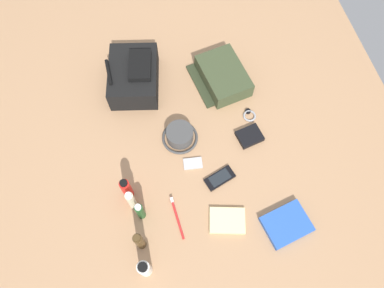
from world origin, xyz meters
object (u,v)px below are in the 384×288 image
at_px(backpack, 134,76).
at_px(bucket_hat, 180,135).
at_px(toothpaste_tube, 144,269).
at_px(lotion_bottle, 131,200).
at_px(cell_phone, 220,178).
at_px(media_player, 193,163).
at_px(paperback_novel, 286,224).
at_px(cologne_bottle, 139,241).
at_px(shampoo_bottle, 140,211).
at_px(sunscreen_spray, 126,189).
at_px(toiletry_pouch, 222,76).
at_px(notepad, 227,221).
at_px(wallet, 250,136).
at_px(toothbrush, 176,215).
at_px(wristwatch, 249,115).

bearing_deg(backpack, bucket_hat, -157.34).
distance_m(backpack, bucket_hat, 0.37).
distance_m(toothpaste_tube, lotion_bottle, 0.28).
xyz_separation_m(backpack, cell_phone, (-0.58, -0.27, -0.06)).
bearing_deg(media_player, bucket_hat, 11.16).
relative_size(bucket_hat, paperback_novel, 0.79).
relative_size(cologne_bottle, shampoo_bottle, 1.19).
height_order(lotion_bottle, sunscreen_spray, lotion_bottle).
relative_size(sunscreen_spray, paperback_novel, 0.76).
bearing_deg(shampoo_bottle, cologne_bottle, 168.72).
distance_m(bucket_hat, lotion_bottle, 0.38).
relative_size(toiletry_pouch, notepad, 2.01).
relative_size(toiletry_pouch, media_player, 3.35).
bearing_deg(toothpaste_tube, sunscreen_spray, 1.65).
relative_size(toiletry_pouch, toothpaste_tube, 2.29).
relative_size(backpack, shampoo_bottle, 2.41).
distance_m(media_player, notepad, 0.30).
bearing_deg(paperback_novel, wallet, 3.50).
distance_m(media_player, wallet, 0.29).
relative_size(shampoo_bottle, paperback_novel, 0.67).
bearing_deg(bucket_hat, toiletry_pouch, -47.35).
relative_size(backpack, cologne_bottle, 2.03).
relative_size(lotion_bottle, sunscreen_spray, 1.01).
bearing_deg(shampoo_bottle, paperback_novel, -108.12).
relative_size(toothpaste_tube, lotion_bottle, 0.81).
distance_m(shampoo_bottle, lotion_bottle, 0.06).
relative_size(cologne_bottle, paperback_novel, 0.79).
bearing_deg(lotion_bottle, wallet, -72.26).
height_order(toothpaste_tube, sunscreen_spray, sunscreen_spray).
bearing_deg(toothpaste_tube, cologne_bottle, -1.43).
bearing_deg(media_player, sunscreen_spray, 102.52).
bearing_deg(toiletry_pouch, lotion_bottle, 133.45).
distance_m(toothpaste_tube, wallet, 0.74).
distance_m(cologne_bottle, wallet, 0.68).
height_order(lotion_bottle, media_player, lotion_bottle).
distance_m(toothpaste_tube, paperback_novel, 0.61).
bearing_deg(sunscreen_spray, lotion_bottle, -169.52).
bearing_deg(paperback_novel, toothpaste_tube, 93.21).
height_order(backpack, cell_phone, backpack).
xyz_separation_m(paperback_novel, wallet, (0.43, 0.03, -0.00)).
height_order(backpack, paperback_novel, backpack).
relative_size(toothbrush, notepad, 1.25).
bearing_deg(cologne_bottle, media_player, -44.79).
height_order(cell_phone, wallet, wallet).
height_order(wristwatch, notepad, notepad).
bearing_deg(sunscreen_spray, wallet, -77.46).
xyz_separation_m(toiletry_pouch, sunscreen_spray, (-0.46, 0.55, 0.04)).
bearing_deg(toothbrush, paperback_novel, -109.05).
relative_size(paperback_novel, notepad, 1.42).
relative_size(sunscreen_spray, notepad, 1.07).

